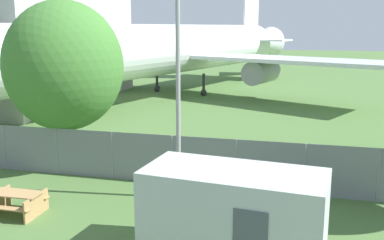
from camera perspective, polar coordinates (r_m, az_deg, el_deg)
perimeter_fence at (r=18.68m, az=-10.07°, el=-4.44°), size 56.07×0.07×1.99m
airplane at (r=40.74m, az=-2.70°, el=8.91°), size 37.41×46.00×12.90m
portable_cabin at (r=12.16m, az=5.30°, el=-12.02°), size 4.92×2.71×2.50m
picnic_bench_near_cabin at (r=16.24m, az=-21.40°, el=-9.54°), size 1.69×1.43×0.76m
tree_far_right at (r=20.16m, az=-15.93°, el=6.57°), size 5.08×5.08×7.29m
light_mast at (r=15.58m, az=-1.80°, el=7.87°), size 0.44×0.44×8.41m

